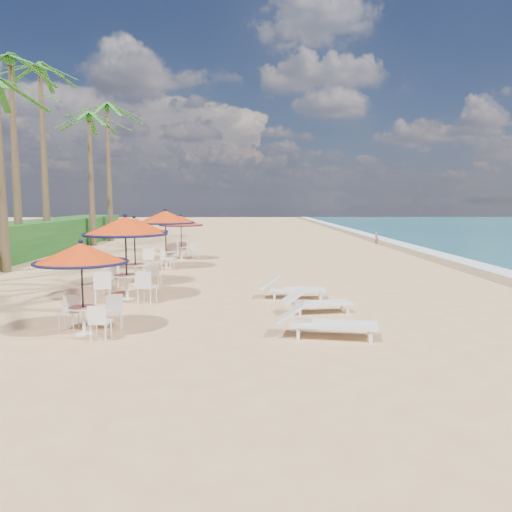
% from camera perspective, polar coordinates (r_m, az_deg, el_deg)
% --- Properties ---
extents(ground, '(160.00, 160.00, 0.00)m').
position_cam_1_polar(ground, '(11.50, 5.94, -8.62)').
color(ground, tan).
rests_on(ground, ground).
extents(foam_strip, '(1.20, 140.00, 0.04)m').
position_cam_1_polar(foam_strip, '(23.78, 25.56, -1.45)').
color(foam_strip, white).
rests_on(foam_strip, ground).
extents(wetsand_band, '(1.40, 140.00, 0.02)m').
position_cam_1_polar(wetsand_band, '(23.39, 23.59, -1.48)').
color(wetsand_band, olive).
rests_on(wetsand_band, ground).
extents(station_0, '(2.05, 2.05, 2.14)m').
position_cam_1_polar(station_0, '(11.60, -19.13, -0.94)').
color(station_0, black).
rests_on(station_0, ground).
extents(station_1, '(2.50, 2.50, 2.61)m').
position_cam_1_polar(station_1, '(15.27, -14.83, 2.16)').
color(station_1, black).
rests_on(station_1, ground).
extents(station_2, '(2.37, 2.37, 2.47)m').
position_cam_1_polar(station_2, '(17.96, -13.77, 2.71)').
color(station_2, black).
rests_on(station_2, ground).
extents(station_3, '(2.54, 2.54, 2.65)m').
position_cam_1_polar(station_3, '(22.14, -10.37, 3.57)').
color(station_3, black).
rests_on(station_3, ground).
extents(station_4, '(2.21, 2.21, 2.31)m').
position_cam_1_polar(station_4, '(25.41, -8.54, 3.37)').
color(station_4, black).
rests_on(station_4, ground).
extents(lounger_near, '(2.24, 1.07, 0.77)m').
position_cam_1_polar(lounger_near, '(10.99, 7.76, -7.42)').
color(lounger_near, white).
rests_on(lounger_near, ground).
extents(lounger_mid, '(1.91, 0.86, 0.66)m').
position_cam_1_polar(lounger_mid, '(13.31, 6.68, -5.21)').
color(lounger_mid, white).
rests_on(lounger_mid, ground).
extents(lounger_far, '(2.01, 0.79, 0.70)m').
position_cam_1_polar(lounger_far, '(15.23, 3.98, -3.65)').
color(lounger_far, white).
rests_on(lounger_far, ground).
extents(palm_4, '(5.00, 5.00, 9.95)m').
position_cam_1_polar(palm_4, '(28.09, -26.25, 18.32)').
color(palm_4, brown).
rests_on(palm_4, ground).
extents(palm_5, '(5.00, 5.00, 10.74)m').
position_cam_1_polar(palm_5, '(32.34, -23.44, 18.10)').
color(palm_5, brown).
rests_on(palm_5, ground).
extents(palm_6, '(5.00, 5.00, 8.63)m').
position_cam_1_polar(palm_6, '(35.13, -18.52, 14.03)').
color(palm_6, brown).
rests_on(palm_6, ground).
extents(palm_7, '(5.00, 5.00, 9.92)m').
position_cam_1_polar(palm_7, '(38.94, -16.65, 15.09)').
color(palm_7, brown).
rests_on(palm_7, ground).
extents(person, '(0.33, 0.39, 0.91)m').
position_cam_1_polar(person, '(34.60, 13.61, 1.99)').
color(person, brown).
rests_on(person, ground).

